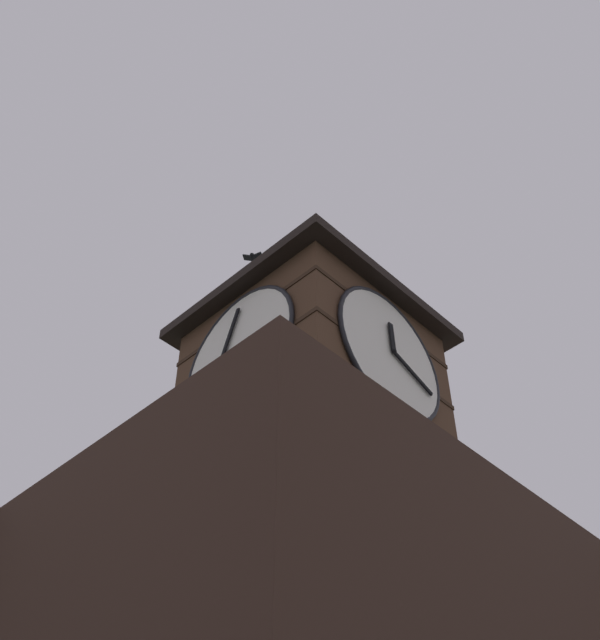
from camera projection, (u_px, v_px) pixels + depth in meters
The scene contains 2 objects.
clock_tower at pixel (313, 407), 17.15m from camera, with size 4.80×4.80×9.06m.
flying_bird_low at pixel (253, 257), 22.76m from camera, with size 0.45×0.55×0.16m.
Camera 1 is at (10.30, 5.52, 1.40)m, focal length 46.89 mm.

